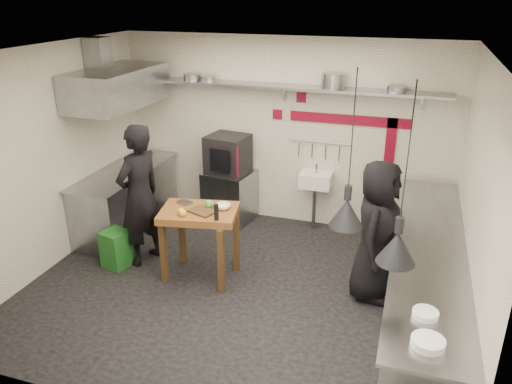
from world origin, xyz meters
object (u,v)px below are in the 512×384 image
(green_bin, at_px, (116,249))
(prep_table, at_px, (200,243))
(oven_stand, at_px, (230,196))
(chef_left, at_px, (140,196))
(combi_oven, at_px, (228,154))
(chef_right, at_px, (377,231))

(green_bin, xyz_separation_m, prep_table, (1.16, 0.12, 0.21))
(oven_stand, xyz_separation_m, prep_table, (0.25, -1.67, 0.06))
(prep_table, distance_m, chef_left, 1.01)
(combi_oven, height_order, green_bin, combi_oven)
(oven_stand, bearing_deg, green_bin, -108.18)
(oven_stand, relative_size, combi_oven, 1.38)
(chef_left, bearing_deg, chef_right, 108.72)
(oven_stand, xyz_separation_m, chef_right, (2.35, -1.44, 0.44))
(green_bin, bearing_deg, prep_table, 5.69)
(prep_table, bearing_deg, chef_right, -4.74)
(chef_left, bearing_deg, combi_oven, 173.94)
(chef_left, bearing_deg, green_bin, -31.52)
(green_bin, bearing_deg, combi_oven, 62.66)
(oven_stand, xyz_separation_m, chef_left, (-0.64, -1.54, 0.54))
(chef_left, relative_size, chef_right, 1.12)
(oven_stand, xyz_separation_m, combi_oven, (-0.00, -0.03, 0.69))
(oven_stand, height_order, combi_oven, combi_oven)
(combi_oven, bearing_deg, oven_stand, 94.95)
(combi_oven, relative_size, prep_table, 0.63)
(combi_oven, distance_m, chef_left, 1.65)
(green_bin, bearing_deg, chef_left, 41.77)
(combi_oven, bearing_deg, green_bin, -108.51)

